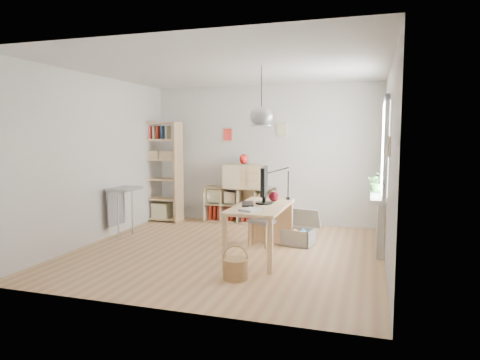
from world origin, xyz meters
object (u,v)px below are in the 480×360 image
(cube_shelf, at_px, (239,208))
(monitor, at_px, (264,183))
(chair, at_px, (265,218))
(storage_chest, at_px, (299,233))
(desk, at_px, (261,212))
(drawer_chest, at_px, (243,176))
(tall_bookshelf, at_px, (161,167))

(cube_shelf, xyz_separation_m, monitor, (1.04, -2.11, 0.75))
(chair, height_order, storage_chest, chair)
(desk, height_order, cube_shelf, desk)
(chair, bearing_deg, monitor, -58.56)
(desk, relative_size, cube_shelf, 1.07)
(desk, distance_m, drawer_chest, 2.40)
(monitor, xyz_separation_m, drawer_chest, (-0.95, 2.07, -0.11))
(tall_bookshelf, relative_size, drawer_chest, 2.53)
(desk, xyz_separation_m, storage_chest, (0.40, 0.87, -0.48))
(chair, distance_m, storage_chest, 0.60)
(tall_bookshelf, bearing_deg, storage_chest, -19.88)
(chair, relative_size, monitor, 1.20)
(storage_chest, distance_m, monitor, 1.21)
(desk, distance_m, tall_bookshelf, 3.27)
(tall_bookshelf, bearing_deg, chair, -26.92)
(drawer_chest, bearing_deg, desk, -83.47)
(cube_shelf, height_order, drawer_chest, drawer_chest)
(cube_shelf, height_order, chair, chair)
(tall_bookshelf, bearing_deg, monitor, -35.09)
(cube_shelf, bearing_deg, storage_chest, -43.73)
(cube_shelf, bearing_deg, drawer_chest, -23.78)
(tall_bookshelf, xyz_separation_m, chair, (2.47, -1.25, -0.67))
(storage_chest, xyz_separation_m, drawer_chest, (-1.33, 1.32, 0.77))
(storage_chest, bearing_deg, cube_shelf, 149.36)
(desk, xyz_separation_m, drawer_chest, (-0.93, 2.19, 0.29))
(tall_bookshelf, height_order, storage_chest, tall_bookshelf)
(cube_shelf, distance_m, chair, 1.79)
(desk, height_order, chair, desk)
(chair, relative_size, storage_chest, 1.08)
(desk, relative_size, monitor, 2.43)
(desk, bearing_deg, storage_chest, 65.26)
(cube_shelf, xyz_separation_m, storage_chest, (1.42, -1.36, -0.12))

